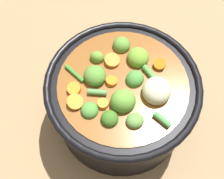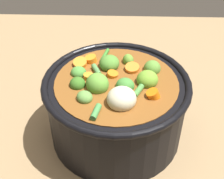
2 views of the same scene
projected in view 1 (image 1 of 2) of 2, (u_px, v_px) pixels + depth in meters
name	position (u px, v px, depth m)	size (l,w,h in m)	color
ground_plane	(121.00, 114.00, 0.60)	(1.10, 1.10, 0.00)	#8C704C
cooking_pot	(122.00, 99.00, 0.54)	(0.28, 0.28, 0.16)	black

